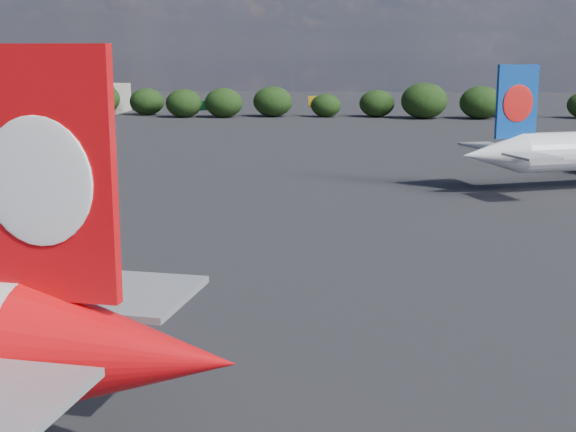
{
  "coord_description": "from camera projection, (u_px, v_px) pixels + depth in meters",
  "views": [
    {
      "loc": [
        19.39,
        -35.82,
        18.05
      ],
      "look_at": [
        16.0,
        12.0,
        8.0
      ],
      "focal_mm": 50.0,
      "sensor_mm": 36.0,
      "label": 1
    }
  ],
  "objects": [
    {
      "name": "terminal_building",
      "position": [
        52.0,
        98.0,
        231.13
      ],
      "size": [
        42.0,
        16.0,
        8.0
      ],
      "color": "#9D9588",
      "rests_on": "ground"
    },
    {
      "name": "ground",
      "position": [
        186.0,
        198.0,
        98.59
      ],
      "size": [
        500.0,
        500.0,
        0.0
      ],
      "primitive_type": "plane",
      "color": "black",
      "rests_on": "ground"
    },
    {
      "name": "billboard_yellow",
      "position": [
        318.0,
        102.0,
        216.07
      ],
      "size": [
        5.0,
        0.3,
        5.5
      ],
      "color": "#ECAA15",
      "rests_on": "ground"
    },
    {
      "name": "highway_sign",
      "position": [
        204.0,
        106.0,
        212.44
      ],
      "size": [
        6.0,
        0.3,
        4.5
      ],
      "color": "#125C27",
      "rests_on": "ground"
    },
    {
      "name": "horizon_treeline",
      "position": [
        269.0,
        102.0,
        214.2
      ],
      "size": [
        203.28,
        16.07,
        9.33
      ],
      "color": "black",
      "rests_on": "ground"
    }
  ]
}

